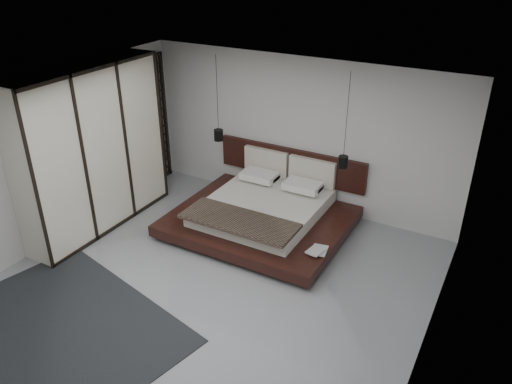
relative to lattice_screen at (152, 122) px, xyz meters
The scene contains 14 objects.
floor 4.05m from the lattice_screen, 39.71° to the right, with size 6.00×6.00×0.00m, color gray.
ceiling 4.12m from the lattice_screen, 39.71° to the right, with size 6.00×6.00×0.00m, color white.
wall_back 3.00m from the lattice_screen, 10.56° to the left, with size 6.00×6.00×0.00m, color silver.
wall_front 6.20m from the lattice_screen, 61.57° to the right, with size 6.00×6.00×0.00m, color silver.
wall_left 2.45m from the lattice_screen, 91.17° to the right, with size 6.00×6.00×0.00m, color silver.
wall_right 6.44m from the lattice_screen, 22.38° to the right, with size 6.00×6.00×0.00m, color silver.
lattice_screen is the anchor object (origin of this frame).
bed 3.05m from the lattice_screen, 10.96° to the right, with size 2.94×2.46×1.10m.
book_lower 4.34m from the lattice_screen, 16.88° to the right, with size 0.24×0.32×0.03m, color #99724C.
book_upper 4.32m from the lattice_screen, 17.37° to the right, with size 0.22×0.30×0.02m, color #99724C.
pendant_left 1.63m from the lattice_screen, ahead, with size 0.17×0.17×1.56m.
pendant_right 4.04m from the lattice_screen, ahead, with size 0.16×0.16×1.58m.
wardrobe 1.87m from the lattice_screen, 82.26° to the right, with size 0.68×2.87×2.82m.
rug 4.69m from the lattice_screen, 67.14° to the right, with size 3.20×2.29×0.01m, color black.
Camera 1 is at (3.47, -4.83, 4.58)m, focal length 35.00 mm.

